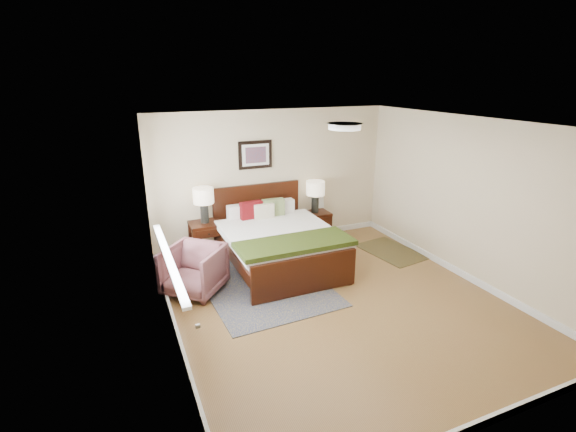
# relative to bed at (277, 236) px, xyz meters

# --- Properties ---
(floor) EXTENTS (5.00, 5.00, 0.00)m
(floor) POSITION_rel_bed_xyz_m (0.34, -1.44, -0.54)
(floor) COLOR brown
(floor) RESTS_ON ground
(back_wall) EXTENTS (4.50, 0.04, 2.50)m
(back_wall) POSITION_rel_bed_xyz_m (0.34, 1.06, 0.71)
(back_wall) COLOR beige
(back_wall) RESTS_ON ground
(front_wall) EXTENTS (4.50, 0.04, 2.50)m
(front_wall) POSITION_rel_bed_xyz_m (0.34, -3.94, 0.71)
(front_wall) COLOR beige
(front_wall) RESTS_ON ground
(left_wall) EXTENTS (0.04, 5.00, 2.50)m
(left_wall) POSITION_rel_bed_xyz_m (-1.91, -1.44, 0.71)
(left_wall) COLOR beige
(left_wall) RESTS_ON ground
(right_wall) EXTENTS (0.04, 5.00, 2.50)m
(right_wall) POSITION_rel_bed_xyz_m (2.59, -1.44, 0.71)
(right_wall) COLOR beige
(right_wall) RESTS_ON ground
(ceiling) EXTENTS (4.50, 5.00, 0.02)m
(ceiling) POSITION_rel_bed_xyz_m (0.34, -1.44, 1.96)
(ceiling) COLOR white
(ceiling) RESTS_ON back_wall
(window) EXTENTS (0.11, 2.72, 1.32)m
(window) POSITION_rel_bed_xyz_m (-1.86, -0.74, 0.84)
(window) COLOR silver
(window) RESTS_ON left_wall
(door) EXTENTS (0.06, 1.00, 2.18)m
(door) POSITION_rel_bed_xyz_m (-1.89, -3.19, 0.54)
(door) COLOR silver
(door) RESTS_ON ground
(ceil_fixture) EXTENTS (0.44, 0.44, 0.08)m
(ceil_fixture) POSITION_rel_bed_xyz_m (0.34, -1.44, 1.93)
(ceil_fixture) COLOR white
(ceil_fixture) RESTS_ON ceiling
(bed) EXTENTS (1.78, 2.15, 1.16)m
(bed) POSITION_rel_bed_xyz_m (0.00, 0.00, 0.00)
(bed) COLOR black
(bed) RESTS_ON ground
(wall_art) EXTENTS (0.62, 0.05, 0.50)m
(wall_art) POSITION_rel_bed_xyz_m (0.00, 1.03, 1.18)
(wall_art) COLOR black
(wall_art) RESTS_ON back_wall
(nightstand_left) EXTENTS (0.54, 0.49, 0.64)m
(nightstand_left) POSITION_rel_bed_xyz_m (-1.01, 0.81, -0.02)
(nightstand_left) COLOR black
(nightstand_left) RESTS_ON ground
(nightstand_right) EXTENTS (0.56, 0.42, 0.55)m
(nightstand_right) POSITION_rel_bed_xyz_m (1.11, 0.82, -0.19)
(nightstand_right) COLOR black
(nightstand_right) RESTS_ON ground
(lamp_left) EXTENTS (0.35, 0.35, 0.61)m
(lamp_left) POSITION_rel_bed_xyz_m (-1.01, 0.83, 0.54)
(lamp_left) COLOR black
(lamp_left) RESTS_ON nightstand_left
(lamp_right) EXTENTS (0.35, 0.35, 0.61)m
(lamp_right) POSITION_rel_bed_xyz_m (1.11, 0.83, 0.45)
(lamp_right) COLOR black
(lamp_right) RESTS_ON nightstand_right
(armchair) EXTENTS (1.10, 1.10, 0.72)m
(armchair) POSITION_rel_bed_xyz_m (-1.46, -0.36, -0.18)
(armchair) COLOR brown
(armchair) RESTS_ON ground
(rug_persian) EXTENTS (1.86, 2.55, 0.01)m
(rug_persian) POSITION_rel_bed_xyz_m (-0.45, -0.44, -0.53)
(rug_persian) COLOR #0E1746
(rug_persian) RESTS_ON ground
(rug_navy) EXTENTS (0.97, 1.30, 0.01)m
(rug_navy) POSITION_rel_bed_xyz_m (2.14, -0.27, -0.53)
(rug_navy) COLOR black
(rug_navy) RESTS_ON ground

